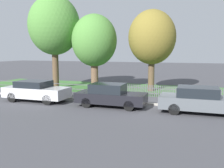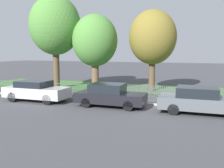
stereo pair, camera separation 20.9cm
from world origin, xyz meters
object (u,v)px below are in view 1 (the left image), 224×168
parked_car_silver_hatchback (36,91)px  covered_motorcycle (108,88)px  parked_car_black_saloon (110,95)px  parked_car_navy_estate (201,100)px  tree_nearest_kerb (54,26)px  tree_behind_motorcycle (94,41)px  tree_mid_park (152,38)px

parked_car_silver_hatchback → covered_motorcycle: 5.16m
parked_car_silver_hatchback → parked_car_black_saloon: size_ratio=1.03×
parked_car_navy_estate → tree_nearest_kerb: 14.57m
parked_car_silver_hatchback → parked_car_black_saloon: bearing=0.7°
parked_car_navy_estate → covered_motorcycle: size_ratio=2.43×
tree_behind_motorcycle → tree_mid_park: 4.93m
tree_nearest_kerb → tree_behind_motorcycle: (3.77, 0.29, -1.38)m
parked_car_black_saloon → tree_behind_motorcycle: bearing=120.3°
parked_car_silver_hatchback → parked_car_navy_estate: size_ratio=0.97×
parked_car_silver_hatchback → tree_mid_park: tree_mid_park is taller
parked_car_black_saloon → tree_mid_park: bearing=78.7°
tree_behind_motorcycle → tree_mid_park: bearing=13.2°
parked_car_silver_hatchback → tree_mid_park: bearing=46.4°
parked_car_black_saloon → tree_mid_park: size_ratio=0.63×
covered_motorcycle → parked_car_silver_hatchback: bearing=-142.7°
parked_car_black_saloon → covered_motorcycle: 3.39m
parked_car_navy_estate → covered_motorcycle: (-6.60, 2.99, -0.09)m
parked_car_black_saloon → tree_nearest_kerb: tree_nearest_kerb is taller
covered_motorcycle → tree_nearest_kerb: (-6.00, 2.39, 5.02)m
covered_motorcycle → parked_car_navy_estate: bearing=-26.0°
covered_motorcycle → tree_mid_park: tree_mid_park is taller
parked_car_navy_estate → tree_mid_park: (-4.05, 6.80, 3.80)m
parked_car_silver_hatchback → tree_behind_motorcycle: size_ratio=0.67×
parked_car_navy_estate → tree_behind_motorcycle: (-8.84, 5.68, 3.55)m
parked_car_navy_estate → tree_mid_park: size_ratio=0.67×
parked_car_black_saloon → tree_mid_park: 8.00m
parked_car_black_saloon → tree_mid_park: (1.21, 6.92, 3.82)m
tree_nearest_kerb → tree_mid_park: size_ratio=1.22×
tree_nearest_kerb → parked_car_black_saloon: bearing=-36.9°
parked_car_black_saloon → tree_behind_motorcycle: size_ratio=0.66×
tree_nearest_kerb → parked_car_navy_estate: bearing=-23.1°
covered_motorcycle → parked_car_black_saloon: bearing=-68.3°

